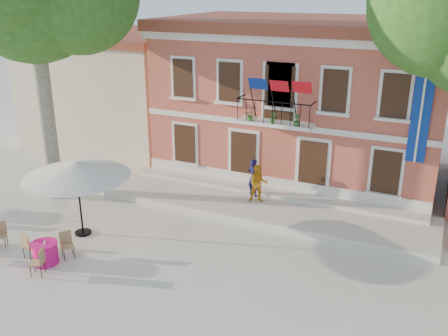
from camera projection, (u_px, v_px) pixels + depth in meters
ground at (169, 247)px, 18.15m from camera, size 90.00×90.00×0.00m
main_building at (305, 97)px, 24.57m from camera, size 13.50×9.59×7.50m
neighbor_west at (125, 86)px, 30.14m from camera, size 9.40×9.40×6.40m
terrace at (263, 207)px, 21.06m from camera, size 14.00×3.40×0.30m
patio_umbrella at (76, 169)px, 18.21m from camera, size 3.92×3.92×2.92m
pedestrian_navy at (254, 177)px, 21.55m from camera, size 0.71×0.60×1.67m
pedestrian_orange at (258, 184)px, 20.92m from camera, size 0.98×0.89×1.64m
cafe_table_1 at (45, 252)px, 16.94m from camera, size 1.71×1.86×0.95m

